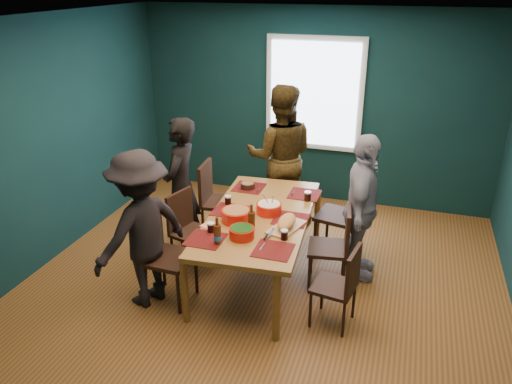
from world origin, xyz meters
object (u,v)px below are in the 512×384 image
(person_right, at_px, (361,208))
(cutting_board, at_px, (286,223))
(dining_table, at_px, (260,221))
(chair_right_far, at_px, (347,210))
(chair_right_near, at_px, (343,281))
(person_far_left, at_px, (181,186))
(chair_right_mid, at_px, (337,241))
(chair_left_far, at_px, (214,195))
(chair_left_near, at_px, (160,248))
(person_back, at_px, (280,156))
(bowl_herbs, at_px, (242,232))
(person_near_left, at_px, (141,230))
(bowl_dumpling, at_px, (269,208))
(chair_left_mid, at_px, (187,224))
(bowl_salad, at_px, (236,215))

(person_right, height_order, cutting_board, person_right)
(dining_table, bearing_deg, chair_right_far, 38.66)
(chair_right_near, relative_size, person_far_left, 0.51)
(chair_right_mid, xyz_separation_m, cutting_board, (-0.47, -0.31, 0.29))
(chair_left_far, distance_m, chair_left_near, 1.38)
(person_far_left, bearing_deg, chair_right_near, 60.93)
(chair_right_far, height_order, person_back, person_back)
(chair_right_far, distance_m, bowl_herbs, 1.53)
(person_far_left, xyz_separation_m, person_near_left, (0.08, -1.06, -0.01))
(chair_right_near, xyz_separation_m, person_near_left, (-1.93, -0.18, 0.32))
(person_back, distance_m, person_near_left, 2.27)
(person_right, bearing_deg, dining_table, 108.40)
(person_right, relative_size, bowl_dumpling, 6.07)
(chair_right_mid, distance_m, person_back, 1.65)
(dining_table, bearing_deg, cutting_board, -34.81)
(person_far_left, xyz_separation_m, person_back, (0.90, 1.05, 0.11))
(person_right, bearing_deg, chair_left_mid, 98.40)
(chair_left_mid, xyz_separation_m, chair_right_near, (1.81, -0.56, -0.03))
(chair_right_mid, distance_m, bowl_salad, 1.08)
(bowl_herbs, bearing_deg, chair_left_far, 122.41)
(chair_right_near, height_order, person_back, person_back)
(chair_left_near, bearing_deg, dining_table, 39.89)
(person_back, xyz_separation_m, bowl_salad, (-0.03, -1.59, -0.09))
(bowl_dumpling, height_order, cutting_board, bowl_dumpling)
(chair_right_far, height_order, bowl_salad, chair_right_far)
(dining_table, relative_size, chair_right_mid, 2.30)
(chair_right_near, height_order, person_far_left, person_far_left)
(chair_left_far, distance_m, person_far_left, 0.53)
(dining_table, distance_m, person_far_left, 1.12)
(person_far_left, bearing_deg, chair_left_mid, 26.81)
(chair_left_near, height_order, chair_right_mid, chair_left_near)
(dining_table, xyz_separation_m, cutting_board, (0.34, -0.20, 0.13))
(person_far_left, xyz_separation_m, bowl_herbs, (1.04, -0.86, 0.01))
(bowl_herbs, bearing_deg, person_back, 94.08)
(person_back, xyz_separation_m, person_near_left, (-0.82, -2.11, -0.12))
(person_back, distance_m, bowl_salad, 1.60)
(person_back, bearing_deg, chair_left_mid, 49.18)
(person_far_left, distance_m, person_near_left, 1.06)
(cutting_board, bearing_deg, chair_right_far, 80.38)
(chair_right_near, bearing_deg, person_right, 96.85)
(person_back, bearing_deg, bowl_dumpling, 86.06)
(chair_left_mid, bearing_deg, person_near_left, -82.95)
(chair_left_mid, height_order, chair_right_mid, chair_right_mid)
(bowl_herbs, bearing_deg, dining_table, 88.08)
(chair_right_mid, relative_size, person_back, 0.49)
(chair_right_near, bearing_deg, bowl_salad, 172.86)
(chair_right_near, bearing_deg, chair_right_mid, 112.82)
(chair_left_mid, relative_size, cutting_board, 1.54)
(person_back, bearing_deg, cutting_board, 93.17)
(chair_right_mid, height_order, cutting_board, chair_right_mid)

